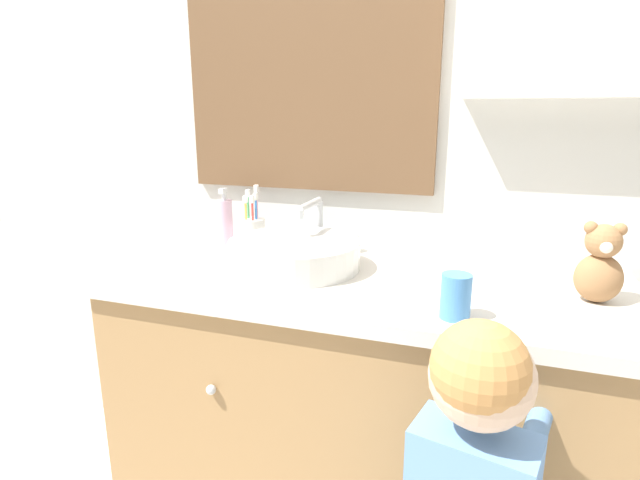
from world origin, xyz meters
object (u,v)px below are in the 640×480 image
toothbrush_holder (252,230)px  soap_dispenser (225,221)px  sink_basin (296,253)px  teddy_bear (600,265)px  drinking_cup (456,296)px

toothbrush_holder → soap_dispenser: size_ratio=1.06×
sink_basin → soap_dispenser: bearing=152.5°
toothbrush_holder → teddy_bear: bearing=-11.4°
teddy_bear → drinking_cup: teddy_bear is taller
toothbrush_holder → teddy_bear: (0.93, -0.19, 0.04)m
toothbrush_holder → sink_basin: bearing=-38.2°
soap_dispenser → teddy_bear: teddy_bear is taller
toothbrush_holder → soap_dispenser: toothbrush_holder is taller
sink_basin → teddy_bear: bearing=-1.7°
soap_dispenser → teddy_bear: size_ratio=0.99×
drinking_cup → sink_basin: bearing=153.5°
toothbrush_holder → drinking_cup: size_ratio=2.02×
sink_basin → toothbrush_holder: toothbrush_holder is taller
sink_basin → soap_dispenser: (-0.30, 0.16, 0.03)m
teddy_bear → drinking_cup: (-0.29, -0.19, -0.04)m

